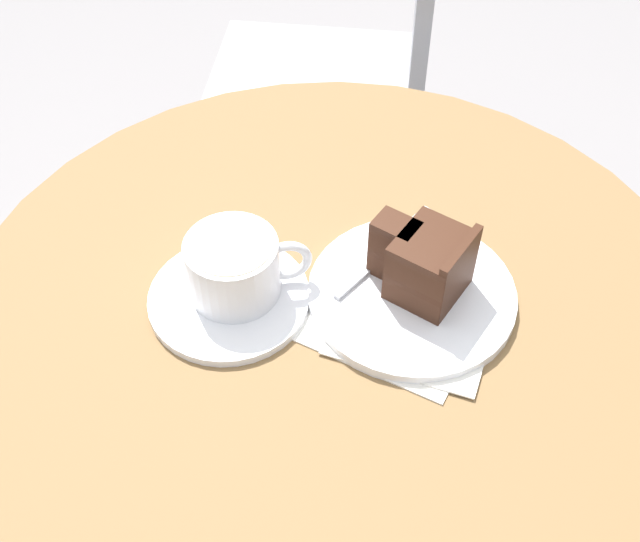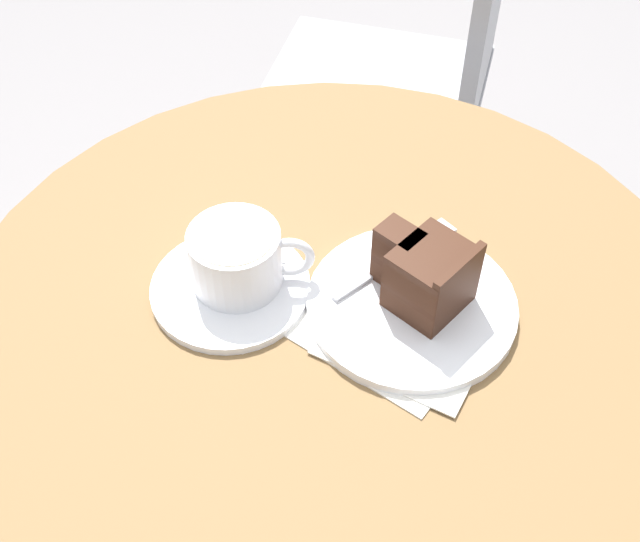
# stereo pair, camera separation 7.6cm
# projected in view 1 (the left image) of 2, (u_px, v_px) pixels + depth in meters

# --- Properties ---
(cafe_table) EXTENTS (0.75, 0.75, 0.70)m
(cafe_table) POSITION_uv_depth(u_px,v_px,m) (333.00, 376.00, 0.87)
(cafe_table) COLOR brown
(cafe_table) RESTS_ON ground
(saucer) EXTENTS (0.16, 0.16, 0.01)m
(saucer) POSITION_uv_depth(u_px,v_px,m) (229.00, 298.00, 0.78)
(saucer) COLOR white
(saucer) RESTS_ON cafe_table
(coffee_cup) EXTENTS (0.12, 0.09, 0.06)m
(coffee_cup) POSITION_uv_depth(u_px,v_px,m) (235.00, 266.00, 0.76)
(coffee_cup) COLOR white
(coffee_cup) RESTS_ON saucer
(teaspoon) EXTENTS (0.10, 0.04, 0.00)m
(teaspoon) POSITION_uv_depth(u_px,v_px,m) (261.00, 264.00, 0.80)
(teaspoon) COLOR #B7B7BC
(teaspoon) RESTS_ON saucer
(cake_plate) EXTENTS (0.20, 0.20, 0.01)m
(cake_plate) POSITION_uv_depth(u_px,v_px,m) (410.00, 291.00, 0.79)
(cake_plate) COLOR white
(cake_plate) RESTS_ON cafe_table
(cake_slice) EXTENTS (0.10, 0.10, 0.08)m
(cake_slice) POSITION_uv_depth(u_px,v_px,m) (425.00, 263.00, 0.76)
(cake_slice) COLOR #422619
(cake_slice) RESTS_ON cake_plate
(fork) EXTENTS (0.13, 0.11, 0.00)m
(fork) POSITION_uv_depth(u_px,v_px,m) (399.00, 242.00, 0.82)
(fork) COLOR #B7B7BC
(fork) RESTS_ON cake_plate
(napkin) EXTENTS (0.23, 0.22, 0.00)m
(napkin) POSITION_uv_depth(u_px,v_px,m) (406.00, 313.00, 0.77)
(napkin) COLOR silver
(napkin) RESTS_ON cafe_table
(cafe_chair) EXTENTS (0.47, 0.47, 0.96)m
(cafe_chair) POSITION_uv_depth(u_px,v_px,m) (369.00, 41.00, 1.34)
(cafe_chair) COLOR #9E9EA3
(cafe_chair) RESTS_ON ground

